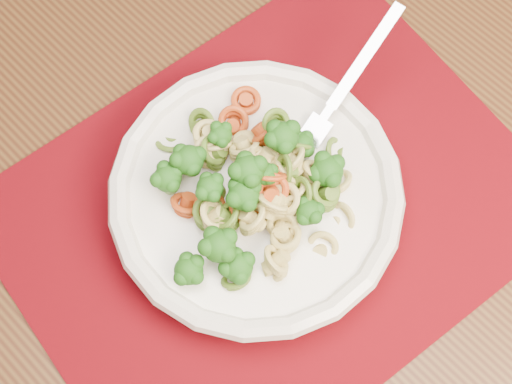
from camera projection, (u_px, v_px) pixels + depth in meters
dining_table at (233, 205)px, 0.76m from camera, size 1.64×1.25×0.70m
placemat at (271, 211)px, 0.67m from camera, size 0.50×0.41×0.00m
pasta_bowl at (256, 196)px, 0.64m from camera, size 0.26×0.26×0.05m
pasta_broccoli_heap at (256, 190)px, 0.62m from camera, size 0.22×0.22×0.06m
fork at (315, 130)px, 0.64m from camera, size 0.18×0.09×0.08m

